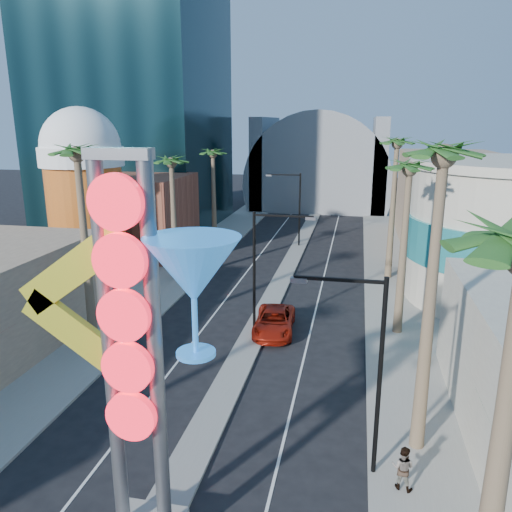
{
  "coord_description": "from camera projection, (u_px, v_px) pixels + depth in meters",
  "views": [
    {
      "loc": [
        6.06,
        -9.03,
        13.16
      ],
      "look_at": [
        -0.1,
        21.07,
        4.94
      ],
      "focal_mm": 35.0,
      "sensor_mm": 36.0,
      "label": 1
    }
  ],
  "objects": [
    {
      "name": "palm_6",
      "position": [
        409.0,
        179.0,
        29.63
      ],
      "size": [
        2.4,
        2.4,
        11.7
      ],
      "color": "brown",
      "rests_on": "ground"
    },
    {
      "name": "canopy",
      "position": [
        320.0,
        180.0,
        80.15
      ],
      "size": [
        22.0,
        16.0,
        22.0
      ],
      "color": "slate",
      "rests_on": "ground"
    },
    {
      "name": "pedestrian_b",
      "position": [
        403.0,
        468.0,
        18.17
      ],
      "size": [
        0.98,
        0.85,
        1.7
      ],
      "primitive_type": "imported",
      "rotation": [
        0.0,
        0.0,
        2.85
      ],
      "color": "gray",
      "rests_on": "sidewalk_east"
    },
    {
      "name": "palm_2",
      "position": [
        172.0,
        169.0,
        40.81
      ],
      "size": [
        2.4,
        2.4,
        11.2
      ],
      "color": "brown",
      "rests_on": "ground"
    },
    {
      "name": "palm_7",
      "position": [
        397.0,
        152.0,
        40.76
      ],
      "size": [
        2.4,
        2.4,
        12.7
      ],
      "color": "brown",
      "rests_on": "ground"
    },
    {
      "name": "brick_filler_west",
      "position": [
        138.0,
        215.0,
        51.16
      ],
      "size": [
        10.0,
        10.0,
        8.0
      ],
      "primitive_type": "cube",
      "color": "brown",
      "rests_on": "ground"
    },
    {
      "name": "neon_sign",
      "position": [
        158.0,
        340.0,
        13.88
      ],
      "size": [
        6.53,
        2.6,
        12.55
      ],
      "color": "gray",
      "rests_on": "ground"
    },
    {
      "name": "sidewalk_east",
      "position": [
        393.0,
        275.0,
        44.39
      ],
      "size": [
        5.0,
        100.0,
        0.15
      ],
      "primitive_type": "cube",
      "color": "gray",
      "rests_on": "ground"
    },
    {
      "name": "palm_1",
      "position": [
        78.0,
        167.0,
        27.21
      ],
      "size": [
        2.4,
        2.4,
        12.7
      ],
      "color": "brown",
      "rests_on": "ground"
    },
    {
      "name": "hotel_tower",
      "position": [
        130.0,
        21.0,
        60.14
      ],
      "size": [
        20.0,
        20.0,
        50.0
      ],
      "primitive_type": "cube",
      "color": "black",
      "rests_on": "ground"
    },
    {
      "name": "streetlight_2",
      "position": [
        368.0,
        359.0,
        18.14
      ],
      "size": [
        3.45,
        0.25,
        8.0
      ],
      "color": "black",
      "rests_on": "ground"
    },
    {
      "name": "red_pickup",
      "position": [
        274.0,
        321.0,
        32.22
      ],
      "size": [
        2.85,
        5.51,
        1.48
      ],
      "primitive_type": "imported",
      "rotation": [
        0.0,
        0.0,
        0.07
      ],
      "color": "#A41C0C",
      "rests_on": "ground"
    },
    {
      "name": "palm_3",
      "position": [
        213.0,
        159.0,
        52.17
      ],
      "size": [
        2.4,
        2.4,
        11.2
      ],
      "color": "brown",
      "rests_on": "ground"
    },
    {
      "name": "filler_east",
      "position": [
        451.0,
        200.0,
        54.16
      ],
      "size": [
        10.0,
        20.0,
        10.0
      ],
      "primitive_type": "cube",
      "color": "#8C715A",
      "rests_on": "ground"
    },
    {
      "name": "streetlight_1",
      "position": [
        295.0,
        202.0,
        53.61
      ],
      "size": [
        3.79,
        0.25,
        8.0
      ],
      "color": "black",
      "rests_on": "ground"
    },
    {
      "name": "sidewalk_west",
      "position": [
        190.0,
        263.0,
        48.07
      ],
      "size": [
        5.0,
        100.0,
        0.15
      ],
      "primitive_type": "cube",
      "color": "gray",
      "rests_on": "ground"
    },
    {
      "name": "median",
      "position": [
        291.0,
        260.0,
        49.07
      ],
      "size": [
        1.6,
        84.0,
        0.15
      ],
      "primitive_type": "cube",
      "color": "gray",
      "rests_on": "ground"
    },
    {
      "name": "streetlight_0",
      "position": [
        263.0,
        262.0,
        30.69
      ],
      "size": [
        3.79,
        0.25,
        8.0
      ],
      "color": "black",
      "rests_on": "ground"
    },
    {
      "name": "beer_mug",
      "position": [
        84.0,
        187.0,
        42.79
      ],
      "size": [
        7.0,
        7.0,
        14.5
      ],
      "color": "#B85218",
      "rests_on": "ground"
    },
    {
      "name": "palm_5",
      "position": [
        442.0,
        177.0,
        17.93
      ],
      "size": [
        2.4,
        2.4,
        13.2
      ],
      "color": "brown",
      "rests_on": "ground"
    }
  ]
}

